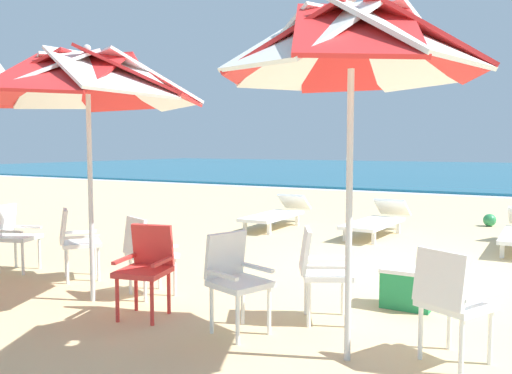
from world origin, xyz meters
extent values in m
plane|color=#D3B784|center=(0.00, 0.00, 0.00)|extent=(80.00, 80.00, 0.00)
cube|color=white|center=(0.00, 11.51, 0.01)|extent=(80.00, 0.70, 0.01)
cylinder|color=silver|center=(0.21, -3.07, 1.09)|extent=(0.05, 0.05, 2.18)
cube|color=red|center=(0.65, -2.89, 2.37)|extent=(1.09, 1.03, 0.54)
cube|color=white|center=(0.39, -2.63, 2.37)|extent=(1.04, 1.07, 0.54)
cube|color=red|center=(0.02, -2.63, 2.37)|extent=(1.03, 1.09, 0.54)
cube|color=white|center=(-0.24, -2.89, 2.37)|extent=(1.07, 1.04, 0.54)
cube|color=red|center=(-0.24, -3.26, 2.37)|extent=(1.09, 1.03, 0.54)
cube|color=white|center=(0.02, -3.52, 2.37)|extent=(1.04, 1.07, 0.54)
cube|color=red|center=(0.39, -3.52, 2.37)|extent=(1.03, 1.09, 0.54)
cube|color=white|center=(0.65, -3.26, 2.37)|extent=(1.07, 1.04, 0.54)
cube|color=white|center=(-0.79, -2.99, 0.44)|extent=(0.56, 0.56, 0.05)
cube|color=white|center=(-0.98, -2.93, 0.67)|extent=(0.22, 0.43, 0.40)
cube|color=white|center=(-0.72, -2.81, 0.55)|extent=(0.39, 0.17, 0.03)
cube|color=white|center=(-0.85, -3.18, 0.55)|extent=(0.39, 0.17, 0.03)
cylinder|color=white|center=(-0.56, -2.89, 0.21)|extent=(0.04, 0.04, 0.41)
cylinder|color=white|center=(-0.68, -3.22, 0.21)|extent=(0.04, 0.04, 0.41)
cylinder|color=white|center=(-0.90, -2.77, 0.21)|extent=(0.04, 0.04, 0.41)
cylinder|color=white|center=(-1.01, -3.10, 0.21)|extent=(0.04, 0.04, 0.41)
cube|color=white|center=(0.92, -2.71, 0.44)|extent=(0.59, 0.59, 0.05)
cube|color=white|center=(0.83, -2.89, 0.67)|extent=(0.42, 0.27, 0.40)
cube|color=white|center=(0.75, -2.62, 0.55)|extent=(0.21, 0.37, 0.03)
cube|color=white|center=(1.10, -2.80, 0.55)|extent=(0.21, 0.37, 0.03)
cylinder|color=white|center=(0.85, -2.47, 0.21)|extent=(0.04, 0.04, 0.41)
cylinder|color=white|center=(1.16, -2.63, 0.21)|extent=(0.04, 0.04, 0.41)
cylinder|color=white|center=(0.69, -2.79, 0.21)|extent=(0.04, 0.04, 0.41)
cylinder|color=white|center=(1.00, -2.94, 0.21)|extent=(0.04, 0.04, 0.41)
cube|color=white|center=(-0.27, -2.31, 0.44)|extent=(0.59, 0.59, 0.05)
cube|color=white|center=(-0.44, -2.40, 0.67)|extent=(0.28, 0.41, 0.40)
cube|color=white|center=(-0.36, -2.13, 0.55)|extent=(0.37, 0.22, 0.03)
cube|color=white|center=(-0.17, -2.48, 0.55)|extent=(0.37, 0.22, 0.03)
cylinder|color=white|center=(-0.19, -2.07, 0.21)|extent=(0.04, 0.04, 0.41)
cylinder|color=white|center=(-0.03, -2.38, 0.21)|extent=(0.04, 0.04, 0.41)
cylinder|color=white|center=(-0.51, -2.23, 0.21)|extent=(0.04, 0.04, 0.41)
cylinder|color=white|center=(-0.34, -2.55, 0.21)|extent=(0.04, 0.04, 0.41)
cylinder|color=silver|center=(-2.64, -2.93, 1.08)|extent=(0.05, 0.05, 2.15)
cube|color=red|center=(-2.11, -2.71, 2.31)|extent=(1.34, 1.24, 0.54)
cube|color=white|center=(-2.42, -2.40, 2.31)|extent=(1.26, 1.31, 0.54)
cube|color=red|center=(-2.86, -2.40, 2.31)|extent=(1.24, 1.34, 0.54)
cube|color=white|center=(-3.16, -2.71, 2.31)|extent=(1.31, 1.26, 0.54)
cube|color=red|center=(-3.16, -3.15, 2.31)|extent=(1.34, 1.24, 0.54)
cube|color=white|center=(-2.86, -3.45, 2.31)|extent=(1.26, 1.31, 0.54)
cube|color=red|center=(-2.42, -3.45, 2.31)|extent=(1.24, 1.34, 0.54)
cube|color=white|center=(-2.11, -3.15, 2.31)|extent=(1.31, 1.26, 0.54)
sphere|color=silver|center=(-2.64, -2.93, 2.61)|extent=(0.08, 0.08, 0.08)
cube|color=white|center=(-2.23, -2.45, 0.44)|extent=(0.57, 0.57, 0.05)
cube|color=white|center=(-2.31, -2.63, 0.67)|extent=(0.42, 0.25, 0.40)
cube|color=white|center=(-2.42, -2.37, 0.55)|extent=(0.19, 0.38, 0.03)
cube|color=white|center=(-2.05, -2.53, 0.55)|extent=(0.19, 0.38, 0.03)
cylinder|color=white|center=(-2.33, -2.22, 0.21)|extent=(0.04, 0.04, 0.41)
cylinder|color=white|center=(-2.00, -2.35, 0.21)|extent=(0.04, 0.04, 0.41)
cylinder|color=white|center=(-2.46, -2.55, 0.21)|extent=(0.04, 0.04, 0.41)
cylinder|color=white|center=(-2.14, -2.68, 0.21)|extent=(0.04, 0.04, 0.41)
cube|color=red|center=(-1.80, -3.08, 0.44)|extent=(0.53, 0.53, 0.05)
cube|color=red|center=(-1.85, -2.88, 0.67)|extent=(0.43, 0.19, 0.40)
cube|color=red|center=(-1.61, -3.03, 0.55)|extent=(0.13, 0.39, 0.03)
cube|color=red|center=(-2.00, -3.13, 0.55)|extent=(0.13, 0.39, 0.03)
cylinder|color=red|center=(-1.59, -3.21, 0.21)|extent=(0.04, 0.04, 0.41)
cylinder|color=red|center=(-1.93, -3.29, 0.21)|extent=(0.04, 0.04, 0.41)
cylinder|color=red|center=(-1.68, -2.87, 0.21)|extent=(0.04, 0.04, 0.41)
cylinder|color=red|center=(-2.02, -2.95, 0.21)|extent=(0.04, 0.04, 0.41)
cube|color=white|center=(-3.45, -2.34, 0.44)|extent=(0.62, 0.62, 0.05)
cube|color=white|center=(-3.57, -2.49, 0.67)|extent=(0.39, 0.34, 0.40)
cube|color=white|center=(-3.60, -2.21, 0.55)|extent=(0.28, 0.33, 0.03)
cube|color=white|center=(-3.29, -2.46, 0.55)|extent=(0.28, 0.33, 0.03)
cylinder|color=white|center=(-3.47, -2.09, 0.21)|extent=(0.04, 0.04, 0.41)
cylinder|color=white|center=(-3.20, -2.31, 0.21)|extent=(0.04, 0.04, 0.41)
cylinder|color=white|center=(-3.69, -2.36, 0.21)|extent=(0.04, 0.04, 0.41)
cylinder|color=white|center=(-3.42, -2.58, 0.21)|extent=(0.04, 0.04, 0.41)
cube|color=red|center=(-4.31, -2.73, 2.42)|extent=(1.34, 1.27, 0.52)
cube|color=white|center=(-4.62, -2.41, 2.42)|extent=(1.27, 1.35, 0.52)
cube|color=white|center=(-4.47, -2.45, 0.44)|extent=(0.56, 0.56, 0.05)
cube|color=white|center=(-4.66, -2.51, 0.67)|extent=(0.22, 0.43, 0.40)
cube|color=white|center=(-4.54, -2.26, 0.55)|extent=(0.39, 0.16, 0.03)
cube|color=white|center=(-4.41, -2.64, 0.55)|extent=(0.39, 0.16, 0.03)
cylinder|color=white|center=(-4.36, -2.23, 0.21)|extent=(0.04, 0.04, 0.41)
cylinder|color=white|center=(-4.25, -2.56, 0.21)|extent=(0.04, 0.04, 0.41)
cylinder|color=white|center=(-4.70, -2.34, 0.21)|extent=(0.04, 0.04, 0.41)
cube|color=white|center=(0.93, 1.53, 0.11)|extent=(0.06, 0.06, 0.22)
cube|color=white|center=(0.94, 2.80, 0.11)|extent=(0.06, 0.06, 0.22)
cube|color=white|center=(-1.23, 2.31, 0.25)|extent=(0.74, 1.74, 0.06)
cube|color=white|center=(-1.17, 3.36, 0.44)|extent=(0.64, 0.52, 0.36)
cube|color=white|center=(-1.02, 1.66, 0.11)|extent=(0.06, 0.06, 0.22)
cube|color=white|center=(-1.53, 1.69, 0.11)|extent=(0.06, 0.06, 0.22)
cube|color=white|center=(-0.94, 2.93, 0.11)|extent=(0.06, 0.06, 0.22)
cube|color=white|center=(-1.45, 2.96, 0.11)|extent=(0.06, 0.06, 0.22)
cube|color=white|center=(-3.25, 2.29, 0.25)|extent=(0.67, 1.71, 0.06)
cube|color=white|center=(-3.27, 3.35, 0.44)|extent=(0.62, 0.49, 0.36)
cube|color=white|center=(-2.98, 1.66, 0.11)|extent=(0.06, 0.06, 0.22)
cube|color=white|center=(-3.49, 1.65, 0.11)|extent=(0.06, 0.06, 0.22)
cube|color=white|center=(-3.01, 2.93, 0.11)|extent=(0.06, 0.06, 0.22)
cube|color=white|center=(-3.52, 2.92, 0.11)|extent=(0.06, 0.06, 0.22)
cube|color=#238C4C|center=(0.29, -1.53, 0.18)|extent=(0.48, 0.32, 0.36)
cube|color=white|center=(0.29, -1.53, 0.38)|extent=(0.50, 0.34, 0.04)
sphere|color=#2D8C4C|center=(0.45, 4.74, 0.13)|extent=(0.25, 0.25, 0.25)
camera|label=1|loc=(1.51, -6.78, 1.62)|focal=36.80mm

